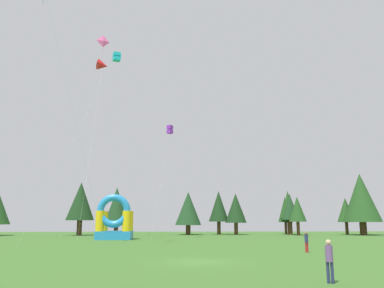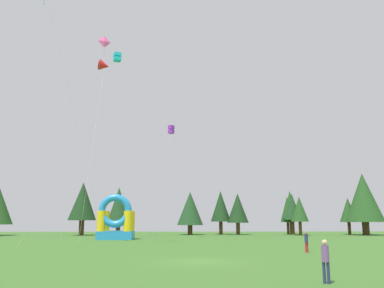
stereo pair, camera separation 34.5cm
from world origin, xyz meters
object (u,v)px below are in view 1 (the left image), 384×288
at_px(kite_pink_diamond, 103,43).
at_px(inflatable_blue_arch, 114,223).
at_px(kite_purple_box, 170,130).
at_px(person_far_side, 329,257).
at_px(kite_cyan_box, 116,57).
at_px(person_near_camera, 306,240).
at_px(kite_red_delta, 103,65).

xyz_separation_m(kite_pink_diamond, inflatable_blue_arch, (1.87, 2.96, -23.53)).
bearing_deg(inflatable_blue_arch, kite_purple_box, 8.11).
bearing_deg(person_far_side, kite_cyan_box, -33.18).
bearing_deg(kite_cyan_box, inflatable_blue_arch, 96.29).
bearing_deg(person_near_camera, kite_red_delta, 110.91).
relative_size(kite_red_delta, inflatable_blue_arch, 4.69).
bearing_deg(kite_purple_box, kite_red_delta, 153.70).
distance_m(kite_red_delta, person_far_side, 52.67).
bearing_deg(person_far_side, inflatable_blue_arch, -39.97).
distance_m(kite_purple_box, person_far_side, 40.77).
relative_size(kite_pink_diamond, kite_cyan_box, 1.32).
xyz_separation_m(person_far_side, inflatable_blue_arch, (-14.05, 36.76, 1.01)).
height_order(kite_purple_box, kite_cyan_box, kite_cyan_box).
height_order(kite_purple_box, person_far_side, kite_purple_box).
xyz_separation_m(kite_red_delta, kite_cyan_box, (4.88, -18.87, -6.41)).
relative_size(kite_cyan_box, person_far_side, 11.36).
xyz_separation_m(kite_purple_box, person_near_camera, (11.13, -22.29, -13.77)).
distance_m(kite_pink_diamond, kite_purple_box, 14.59).
bearing_deg(kite_red_delta, kite_purple_box, -26.30).
bearing_deg(person_far_side, kite_pink_diamond, -35.67).
bearing_deg(kite_pink_diamond, kite_cyan_box, -71.41).
bearing_deg(kite_red_delta, person_near_camera, -51.78).
relative_size(kite_pink_diamond, kite_purple_box, 1.72).
relative_size(kite_cyan_box, inflatable_blue_arch, 3.49).
bearing_deg(kite_red_delta, person_far_side, -67.80).
distance_m(kite_purple_box, kite_cyan_box, 15.55).
bearing_deg(inflatable_blue_arch, kite_red_delta, 119.33).
relative_size(kite_purple_box, person_far_side, 8.69).
bearing_deg(inflatable_blue_arch, kite_pink_diamond, -122.29).
relative_size(person_far_side, person_near_camera, 1.09).
bearing_deg(inflatable_blue_arch, person_near_camera, -49.52).
distance_m(person_far_side, person_near_camera, 16.01).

